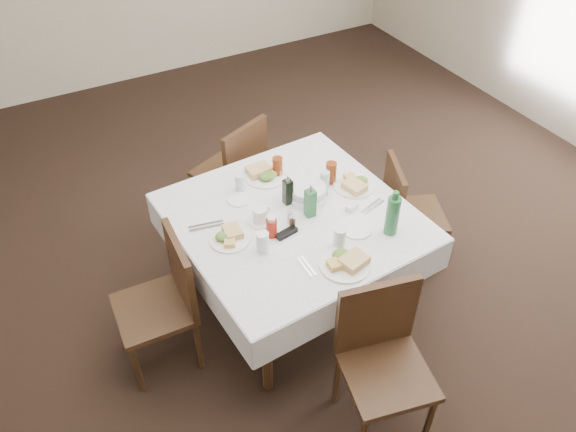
% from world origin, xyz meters
% --- Properties ---
extents(ground_plane, '(7.00, 7.00, 0.00)m').
position_xyz_m(ground_plane, '(0.00, 0.00, 0.00)').
color(ground_plane, black).
extents(room_shell, '(6.04, 7.04, 2.80)m').
position_xyz_m(room_shell, '(0.00, 0.00, 1.71)').
color(room_shell, '#BBAB91').
rests_on(room_shell, ground).
extents(dining_table, '(1.41, 1.41, 0.76)m').
position_xyz_m(dining_table, '(-0.21, -0.15, 0.68)').
color(dining_table, black).
rests_on(dining_table, ground).
extents(chair_north, '(0.56, 0.56, 0.90)m').
position_xyz_m(chair_north, '(-0.18, 0.76, 0.51)').
color(chair_north, black).
rests_on(chair_north, ground).
extents(chair_south, '(0.51, 0.51, 0.91)m').
position_xyz_m(chair_south, '(-0.19, -1.06, 0.52)').
color(chair_south, black).
rests_on(chair_south, ground).
extents(chair_east, '(0.51, 0.51, 0.83)m').
position_xyz_m(chair_east, '(0.65, -0.16, 0.47)').
color(chair_east, black).
rests_on(chair_east, ground).
extents(chair_west, '(0.44, 0.44, 0.89)m').
position_xyz_m(chair_west, '(-1.03, -0.16, 0.51)').
color(chair_west, black).
rests_on(chair_west, ground).
extents(meal_north, '(0.28, 0.28, 0.06)m').
position_xyz_m(meal_north, '(-0.19, 0.27, 0.79)').
color(meal_north, white).
rests_on(meal_north, dining_table).
extents(meal_south, '(0.28, 0.28, 0.06)m').
position_xyz_m(meal_south, '(-0.16, -0.64, 0.79)').
color(meal_south, white).
rests_on(meal_south, dining_table).
extents(meal_east, '(0.26, 0.26, 0.06)m').
position_xyz_m(meal_east, '(0.26, -0.10, 0.78)').
color(meal_east, white).
rests_on(meal_east, dining_table).
extents(meal_west, '(0.23, 0.23, 0.05)m').
position_xyz_m(meal_west, '(-0.62, -0.16, 0.78)').
color(meal_west, white).
rests_on(meal_west, dining_table).
extents(side_plate_a, '(0.14, 0.14, 0.01)m').
position_xyz_m(side_plate_a, '(-0.43, 0.13, 0.77)').
color(side_plate_a, white).
rests_on(side_plate_a, dining_table).
extents(side_plate_b, '(0.18, 0.18, 0.01)m').
position_xyz_m(side_plate_b, '(0.05, -0.44, 0.77)').
color(side_plate_b, white).
rests_on(side_plate_b, dining_table).
extents(water_n, '(0.06, 0.06, 0.11)m').
position_xyz_m(water_n, '(-0.38, 0.22, 0.82)').
color(water_n, silver).
rests_on(water_n, dining_table).
extents(water_s, '(0.07, 0.07, 0.13)m').
position_xyz_m(water_s, '(-0.11, -0.50, 0.82)').
color(water_s, silver).
rests_on(water_s, dining_table).
extents(water_e, '(0.06, 0.06, 0.11)m').
position_xyz_m(water_e, '(0.10, -0.00, 0.82)').
color(water_e, silver).
rests_on(water_e, dining_table).
extents(water_w, '(0.07, 0.07, 0.13)m').
position_xyz_m(water_w, '(-0.50, -0.33, 0.83)').
color(water_w, silver).
rests_on(water_w, dining_table).
extents(iced_tea_a, '(0.06, 0.06, 0.13)m').
position_xyz_m(iced_tea_a, '(-0.11, 0.24, 0.83)').
color(iced_tea_a, maroon).
rests_on(iced_tea_a, dining_table).
extents(iced_tea_b, '(0.07, 0.07, 0.14)m').
position_xyz_m(iced_tea_b, '(0.16, 0.02, 0.83)').
color(iced_tea_b, maroon).
rests_on(iced_tea_b, dining_table).
extents(bread_basket, '(0.25, 0.25, 0.08)m').
position_xyz_m(bread_basket, '(-0.05, -0.05, 0.80)').
color(bread_basket, silver).
rests_on(bread_basket, dining_table).
extents(oil_cruet_dark, '(0.05, 0.05, 0.21)m').
position_xyz_m(oil_cruet_dark, '(-0.18, -0.03, 0.85)').
color(oil_cruet_dark, black).
rests_on(oil_cruet_dark, dining_table).
extents(oil_cruet_green, '(0.06, 0.06, 0.23)m').
position_xyz_m(oil_cruet_green, '(-0.12, -0.20, 0.86)').
color(oil_cruet_green, '#246635').
rests_on(oil_cruet_green, dining_table).
extents(ketchup_bottle, '(0.06, 0.06, 0.14)m').
position_xyz_m(ketchup_bottle, '(-0.40, -0.25, 0.83)').
color(ketchup_bottle, '#97190B').
rests_on(ketchup_bottle, dining_table).
extents(salt_shaker, '(0.04, 0.04, 0.08)m').
position_xyz_m(salt_shaker, '(-0.26, -0.20, 0.80)').
color(salt_shaker, white).
rests_on(salt_shaker, dining_table).
extents(pepper_shaker, '(0.03, 0.03, 0.08)m').
position_xyz_m(pepper_shaker, '(-0.26, -0.23, 0.80)').
color(pepper_shaker, '#45331D').
rests_on(pepper_shaker, dining_table).
extents(coffee_mug, '(0.15, 0.14, 0.10)m').
position_xyz_m(coffee_mug, '(-0.40, -0.11, 0.81)').
color(coffee_mug, white).
rests_on(coffee_mug, dining_table).
extents(sunglasses, '(0.14, 0.07, 0.03)m').
position_xyz_m(sunglasses, '(-0.32, -0.28, 0.78)').
color(sunglasses, black).
rests_on(sunglasses, dining_table).
extents(green_bottle, '(0.08, 0.08, 0.29)m').
position_xyz_m(green_bottle, '(0.20, -0.54, 0.89)').
color(green_bottle, '#246635').
rests_on(green_bottle, dining_table).
extents(sugar_caddy, '(0.09, 0.07, 0.04)m').
position_xyz_m(sugar_caddy, '(0.12, -0.27, 0.78)').
color(sugar_caddy, white).
rests_on(sugar_caddy, dining_table).
extents(cutlery_n, '(0.06, 0.16, 0.01)m').
position_xyz_m(cutlery_n, '(-0.07, 0.32, 0.77)').
color(cutlery_n, silver).
rests_on(cutlery_n, dining_table).
extents(cutlery_s, '(0.04, 0.16, 0.01)m').
position_xyz_m(cutlery_s, '(-0.35, -0.56, 0.77)').
color(cutlery_s, silver).
rests_on(cutlery_s, dining_table).
extents(cutlery_e, '(0.18, 0.09, 0.01)m').
position_xyz_m(cutlery_e, '(0.25, -0.31, 0.77)').
color(cutlery_e, silver).
rests_on(cutlery_e, dining_table).
extents(cutlery_w, '(0.21, 0.09, 0.01)m').
position_xyz_m(cutlery_w, '(-0.70, -0.00, 0.77)').
color(cutlery_w, silver).
rests_on(cutlery_w, dining_table).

